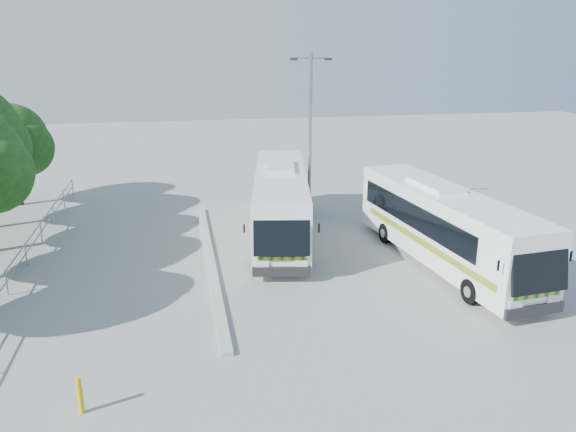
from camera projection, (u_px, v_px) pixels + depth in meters
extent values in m
plane|color=gray|center=(269.00, 275.00, 23.06)|extent=(100.00, 100.00, 0.00)
cube|color=#B2B2AD|center=(210.00, 260.00, 24.48)|extent=(0.40, 16.00, 0.15)
cylinder|color=gray|center=(30.00, 237.00, 24.66)|extent=(0.06, 22.00, 0.06)
cylinder|color=gray|center=(31.00, 246.00, 24.77)|extent=(0.06, 22.00, 0.06)
cylinder|color=gray|center=(70.00, 191.00, 34.16)|extent=(0.06, 0.06, 1.00)
cylinder|color=#382314|center=(17.00, 182.00, 32.74)|extent=(0.36, 0.36, 2.77)
sphere|color=#1C370F|center=(11.00, 139.00, 32.00)|extent=(4.03, 4.03, 4.03)
sphere|color=#1C370F|center=(24.00, 148.00, 31.80)|extent=(3.28, 3.28, 3.28)
sphere|color=#1C370F|center=(1.00, 129.00, 32.33)|extent=(3.02, 3.02, 3.02)
cube|color=white|center=(281.00, 201.00, 27.18)|extent=(4.36, 11.66, 2.90)
cube|color=black|center=(282.00, 232.00, 21.59)|extent=(2.23, 0.81, 1.85)
cube|color=black|center=(256.00, 191.00, 27.59)|extent=(1.66, 9.00, 1.05)
cube|color=black|center=(305.00, 191.00, 27.64)|extent=(1.66, 9.00, 1.05)
cube|color=#0C5914|center=(256.00, 214.00, 27.04)|extent=(1.77, 9.74, 0.27)
cylinder|color=black|center=(256.00, 254.00, 23.99)|extent=(0.45, 0.99, 0.95)
cylinder|color=black|center=(306.00, 254.00, 24.03)|extent=(0.45, 0.99, 0.95)
cylinder|color=black|center=(261.00, 209.00, 30.63)|extent=(0.45, 0.99, 0.95)
cylinder|color=black|center=(300.00, 209.00, 30.67)|extent=(0.45, 0.99, 0.95)
cube|color=white|center=(444.00, 225.00, 23.68)|extent=(3.47, 11.50, 2.88)
cube|color=black|center=(540.00, 266.00, 18.38)|extent=(2.20, 0.64, 1.83)
cube|color=black|center=(413.00, 216.00, 23.76)|extent=(0.95, 9.02, 1.04)
cube|color=black|center=(462.00, 211.00, 24.43)|extent=(0.95, 9.02, 1.04)
cube|color=#0C5627|center=(421.00, 242.00, 23.25)|extent=(1.00, 9.77, 0.26)
cylinder|color=black|center=(471.00, 291.00, 20.40)|extent=(0.38, 0.97, 0.94)
cylinder|color=black|center=(520.00, 284.00, 21.00)|extent=(0.38, 0.97, 0.94)
cylinder|color=black|center=(386.00, 233.00, 26.70)|extent=(0.38, 0.97, 0.94)
cylinder|color=black|center=(425.00, 229.00, 27.30)|extent=(0.38, 0.97, 0.94)
cylinder|color=#909398|center=(310.00, 139.00, 29.35)|extent=(0.20, 0.20, 8.63)
cylinder|color=#909398|center=(311.00, 58.00, 28.15)|extent=(1.72, 0.39, 0.09)
cube|color=black|center=(294.00, 59.00, 28.14)|extent=(0.41, 0.26, 0.13)
cube|color=black|center=(328.00, 59.00, 28.18)|extent=(0.41, 0.26, 0.13)
cylinder|color=gold|center=(80.00, 395.00, 14.28)|extent=(0.18, 0.18, 1.04)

